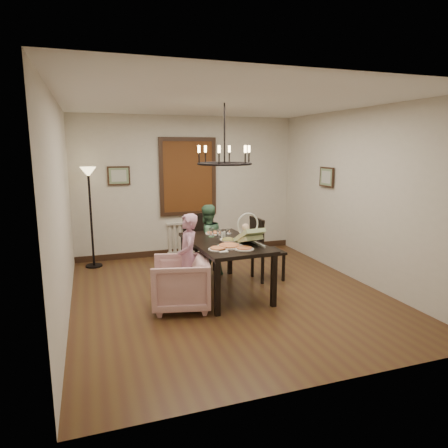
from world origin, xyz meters
TOP-DOWN VIEW (x-y plane):
  - room_shell at (0.00, 0.37)m, footprint 4.51×5.00m
  - dining_table at (-0.02, 0.12)m, footprint 1.04×1.74m
  - chair_far at (-0.08, 1.32)m, footprint 0.55×0.55m
  - chair_right at (0.86, 0.46)m, footprint 0.49×0.49m
  - armchair at (-0.80, -0.28)m, footprint 0.93×0.92m
  - elderly_woman at (-0.63, -0.06)m, footprint 0.32×0.42m
  - seated_man at (-0.05, 0.96)m, footprint 0.59×0.52m
  - baby_bouncer at (0.23, -0.23)m, footprint 0.41×0.53m
  - salad_bowl at (-0.01, -0.01)m, footprint 0.28×0.28m
  - pizza_platter at (-0.08, -0.25)m, footprint 0.32×0.32m
  - drinking_glass at (-0.05, 0.32)m, footprint 0.07×0.07m
  - window_blinds at (0.00, 2.46)m, footprint 1.00×0.03m
  - radiator at (0.00, 2.48)m, footprint 0.92×0.12m
  - picture_back at (-1.35, 2.47)m, footprint 0.42×0.03m
  - picture_right at (2.21, 0.90)m, footprint 0.03×0.42m
  - floor_lamp at (-1.90, 2.15)m, footprint 0.30×0.30m
  - chandelier at (-0.02, 0.12)m, footprint 0.80×0.80m

SIDE VIEW (x-z plane):
  - radiator at x=0.00m, z-range 0.04..0.66m
  - armchair at x=-0.80m, z-range 0.00..0.71m
  - chair_far at x=-0.08m, z-range 0.00..1.01m
  - seated_man at x=-0.05m, z-range 0.00..1.03m
  - elderly_woman at x=-0.63m, z-range 0.00..1.06m
  - chair_right at x=0.86m, z-range 0.00..1.07m
  - dining_table at x=-0.02m, z-range 0.31..1.11m
  - pizza_platter at x=-0.08m, z-range 0.80..0.84m
  - salad_bowl at x=-0.01m, z-range 0.80..0.86m
  - drinking_glass at x=-0.05m, z-range 0.80..0.94m
  - floor_lamp at x=-1.90m, z-range 0.00..1.80m
  - baby_bouncer at x=0.23m, z-range 0.80..1.12m
  - room_shell at x=0.00m, z-range -0.01..2.80m
  - window_blinds at x=0.00m, z-range 0.90..2.30m
  - picture_back at x=-1.35m, z-range 1.47..1.83m
  - picture_right at x=2.21m, z-range 1.47..1.83m
  - chandelier at x=-0.02m, z-range 1.93..1.97m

